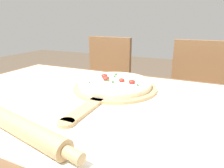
% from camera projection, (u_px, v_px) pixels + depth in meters
% --- Properties ---
extents(dining_table, '(1.34, 0.83, 0.73)m').
position_uv_depth(dining_table, '(96.00, 126.00, 0.77)').
color(dining_table, brown).
rests_on(dining_table, ground_plane).
extents(towel_cloth, '(1.26, 0.75, 0.00)m').
position_uv_depth(towel_cloth, '(95.00, 99.00, 0.74)').
color(towel_cloth, white).
rests_on(towel_cloth, dining_table).
extents(pizza_peel, '(0.35, 0.54, 0.01)m').
position_uv_depth(pizza_peel, '(113.00, 89.00, 0.82)').
color(pizza_peel, tan).
rests_on(pizza_peel, towel_cloth).
extents(pizza, '(0.30, 0.30, 0.04)m').
position_uv_depth(pizza, '(115.00, 83.00, 0.84)').
color(pizza, beige).
rests_on(pizza, pizza_peel).
extents(rolling_pin, '(0.44, 0.12, 0.05)m').
position_uv_depth(rolling_pin, '(18.00, 126.00, 0.50)').
color(rolling_pin, tan).
rests_on(rolling_pin, towel_cloth).
extents(chair_left, '(0.43, 0.43, 0.88)m').
position_uv_depth(chair_left, '(104.00, 84.00, 1.64)').
color(chair_left, brown).
rests_on(chair_left, ground_plane).
extents(chair_right, '(0.41, 0.41, 0.88)m').
position_uv_depth(chair_right, '(197.00, 97.00, 1.36)').
color(chair_right, brown).
rests_on(chair_right, ground_plane).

